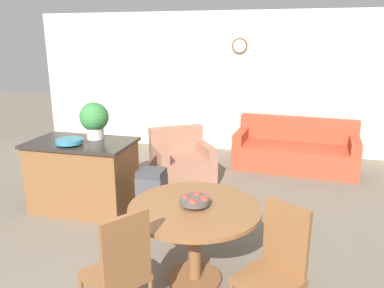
% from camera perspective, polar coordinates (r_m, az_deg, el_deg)
% --- Properties ---
extents(wall_back, '(8.00, 0.09, 2.70)m').
position_cam_1_polar(wall_back, '(7.46, 5.68, 9.25)').
color(wall_back, beige).
rests_on(wall_back, ground_plane).
extents(dining_table, '(1.18, 1.18, 0.75)m').
position_cam_1_polar(dining_table, '(3.41, 0.42, -12.04)').
color(dining_table, brown).
rests_on(dining_table, ground_plane).
extents(dining_chair_near_left, '(0.58, 0.58, 1.00)m').
position_cam_1_polar(dining_chair_near_left, '(2.96, -10.96, -18.08)').
color(dining_chair_near_left, brown).
rests_on(dining_chair_near_left, ground_plane).
extents(dining_chair_near_right, '(0.58, 0.58, 1.00)m').
position_cam_1_polar(dining_chair_near_right, '(3.02, 12.66, -17.47)').
color(dining_chair_near_right, brown).
rests_on(dining_chair_near_right, ground_plane).
extents(fruit_bowl, '(0.26, 0.26, 0.11)m').
position_cam_1_polar(fruit_bowl, '(3.31, 0.43, -8.57)').
color(fruit_bowl, '#4C4742').
rests_on(fruit_bowl, dining_table).
extents(kitchen_island, '(1.31, 0.80, 0.92)m').
position_cam_1_polar(kitchen_island, '(5.08, -16.20, -4.59)').
color(kitchen_island, brown).
rests_on(kitchen_island, ground_plane).
extents(teal_bowl, '(0.33, 0.33, 0.07)m').
position_cam_1_polar(teal_bowl, '(4.81, -18.16, 0.40)').
color(teal_bowl, teal).
rests_on(teal_bowl, kitchen_island).
extents(potted_plant, '(0.37, 0.37, 0.47)m').
position_cam_1_polar(potted_plant, '(4.98, -14.66, 3.73)').
color(potted_plant, beige).
rests_on(potted_plant, kitchen_island).
extents(trash_bin, '(0.32, 0.28, 0.67)m').
position_cam_1_polar(trash_bin, '(4.62, -6.10, -7.84)').
color(trash_bin, '#47474C').
rests_on(trash_bin, ground_plane).
extents(couch, '(2.11, 1.07, 0.84)m').
position_cam_1_polar(couch, '(6.75, 15.42, -1.12)').
color(couch, '#B24228').
rests_on(couch, ground_plane).
extents(armchair, '(1.18, 1.17, 0.81)m').
position_cam_1_polar(armchair, '(5.93, -1.64, -2.95)').
color(armchair, '#A87056').
rests_on(armchair, ground_plane).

